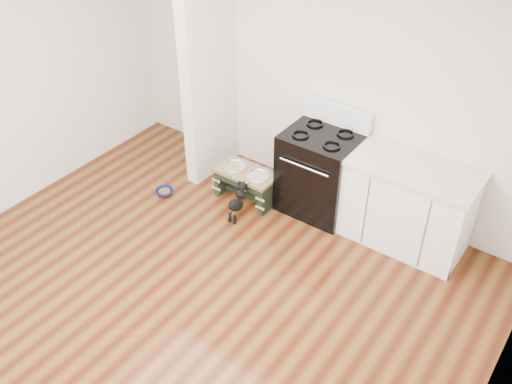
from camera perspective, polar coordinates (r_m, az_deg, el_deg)
name	(u,v)px	position (r m, az deg, el deg)	size (l,w,h in m)	color
ground	(167,319)	(5.20, -8.85, -12.42)	(5.00, 5.00, 0.00)	#41190B
room_shell	(146,166)	(4.13, -10.92, 2.54)	(5.00, 5.00, 5.00)	silver
partition_wall	(209,63)	(6.31, -4.76, 12.74)	(0.15, 0.80, 2.70)	silver
oven_range	(320,171)	(6.06, 6.46, 2.11)	(0.76, 0.69, 1.14)	black
cabinet_run	(407,205)	(5.79, 14.91, -1.27)	(1.24, 0.64, 0.91)	white
dog_feeder	(246,180)	(6.26, -0.99, 1.25)	(0.68, 0.37, 0.39)	black
puppy	(238,200)	(6.02, -1.83, -0.85)	(0.12, 0.35, 0.42)	black
floor_bowl	(165,192)	(6.55, -9.13, 0.00)	(0.25, 0.25, 0.06)	navy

